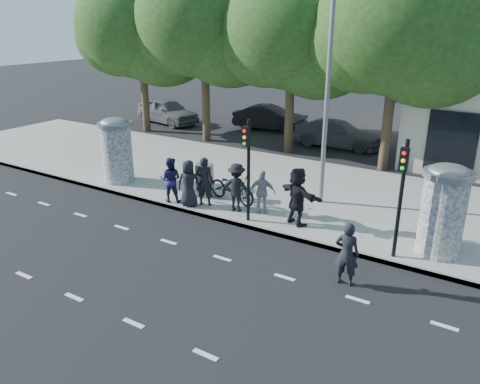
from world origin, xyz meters
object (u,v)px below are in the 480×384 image
Objects in this scene: street_lamp at (328,72)px; car_mid at (270,118)px; car_left at (167,111)px; ped_a at (189,183)px; ped_f at (297,196)px; bicycle at (232,188)px; ped_b at (205,181)px; man_road at (347,254)px; car_right at (338,133)px; traffic_pole_far at (401,188)px; cabinet_right at (433,224)px; traffic_pole_near at (248,161)px; ad_column_right at (443,208)px; ped_d at (237,187)px; ped_c at (171,180)px; ad_column_left at (117,148)px; ped_e at (262,192)px; cabinet_left at (205,180)px.

street_lamp reaches higher than car_mid.
ped_a is at bearing -125.23° from car_left.
bicycle is (-2.85, 0.55, -0.41)m from ped_f.
ped_b is 0.85× the size of bicycle.
car_right is (-5.23, 13.23, -0.17)m from man_road.
traffic_pole_far is 2.30m from cabinet_right.
ped_b is at bearing 168.37° from traffic_pole_near.
traffic_pole_far reaches higher than ad_column_right.
ped_a is 0.57m from ped_b.
traffic_pole_near is 1.98× the size of ped_d.
ped_f is 0.43× the size of car_mid.
man_road is at bearing 141.49° from ped_b.
ped_d is at bearing 167.86° from ped_c.
traffic_pole_near reaches higher than car_left.
street_lamp is 4.74× the size of ped_a.
ped_f is at bearing -176.33° from ad_column_right.
ad_column_left is 12.01m from car_right.
ped_b reaches higher than car_right.
car_mid reaches higher than car_right.
ad_column_left reaches higher than cabinet_right.
car_right is (-6.70, 9.82, -0.03)m from cabinet_right.
man_road is (3.94, -2.65, -0.06)m from ped_e.
ped_b is 0.90m from cabinet_left.
traffic_pole_far is (11.40, -0.71, 0.69)m from ad_column_left.
ped_f is (8.09, -0.08, -0.43)m from ad_column_left.
ped_d is at bearing -2.54° from ped_e.
street_lamp is at bearing 14.94° from ad_column_left.
ped_b reaches higher than ped_a.
ped_b is at bearing -8.88° from ped_e.
ped_f is (4.79, 0.57, 0.13)m from ped_c.
traffic_pole_near reaches higher than ped_b.
car_right is at bearing -75.34° from man_road.
bicycle is (-7.16, 0.28, -0.84)m from ad_column_right.
car_right is at bearing 95.94° from traffic_pole_near.
cabinet_left is (-3.94, -1.72, -4.01)m from street_lamp.
car_mid is (-3.64, 11.87, -0.04)m from cabinet_left.
ad_column_right is at bearing 161.48° from ped_e.
ad_column_right is at bearing 42.21° from traffic_pole_far.
man_road is (6.08, -2.25, -0.18)m from ped_b.
traffic_pole_far is 0.71× the size of car_right.
car_left is at bearing 132.21° from cabinet_right.
bicycle is at bearing 138.90° from traffic_pole_near.
ad_column_right is 1.49× the size of ped_b.
ped_e is (2.57, 0.76, -0.07)m from ped_a.
ad_column_right is at bearing 0.92° from ad_column_left.
car_right is at bearing -52.66° from ped_f.
street_lamp reaches higher than ped_e.
traffic_pole_far is at bearing -154.69° from car_right.
cabinet_left is at bearing 171.33° from traffic_pole_far.
ped_b is (-6.83, 0.42, -1.19)m from traffic_pole_far.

